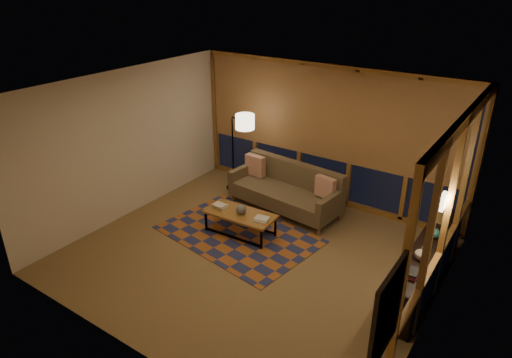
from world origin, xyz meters
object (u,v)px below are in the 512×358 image
Objects in this scene: coffee_table at (240,223)px; floor_lamp at (233,150)px; sofa at (285,189)px; bookshelf at (425,265)px.

coffee_table is 1.97m from floor_lamp.
sofa is 0.82× the size of bookshelf.
coffee_table is 0.72× the size of floor_lamp.
sofa is 1.22m from coffee_table.
sofa is 1.47m from floor_lamp.
sofa is 1.25× the size of floor_lamp.
sofa is 1.73× the size of coffee_table.
bookshelf is (3.05, 0.38, 0.12)m from coffee_table.
sofa reaches higher than bookshelf.
coffee_table is (-0.19, -1.18, -0.23)m from sofa.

